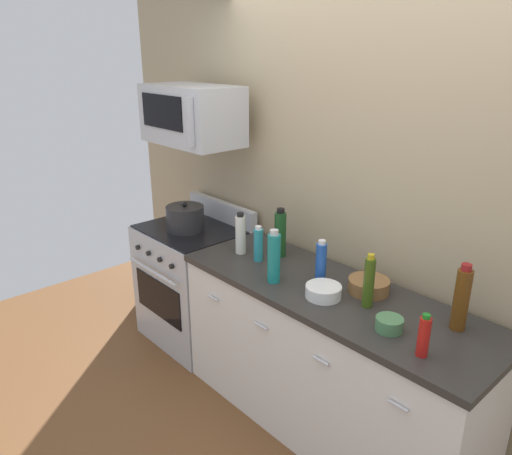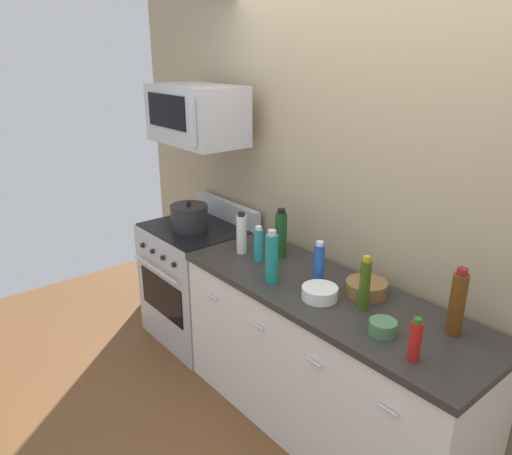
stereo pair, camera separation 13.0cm
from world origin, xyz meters
The scene contains 17 objects.
ground_plane centered at (0.00, 0.00, 0.00)m, with size 6.01×6.01×0.00m, color brown.
back_wall centered at (0.00, 0.41, 1.35)m, with size 5.01×0.10×2.70m, color tan.
counter_unit centered at (0.00, 0.00, 0.46)m, with size 1.92×0.66×0.92m.
range_oven centered at (-1.33, 0.00, 0.47)m, with size 0.76×0.69×1.07m.
microwave centered at (-1.33, 0.05, 1.75)m, with size 0.74×0.44×0.40m.
bottle_wine_green centered at (-0.53, 0.13, 1.07)m, with size 0.08×0.08×0.32m.
bottle_dish_soap centered at (-0.57, -0.02, 1.03)m, with size 0.06×0.06×0.23m.
bottle_soda_blue centered at (-0.10, 0.03, 1.04)m, with size 0.06×0.06×0.26m.
bottle_wine_amber centered at (0.66, 0.14, 1.08)m, with size 0.07×0.07×0.34m.
bottle_vinegar_white centered at (-0.74, -0.03, 1.05)m, with size 0.07×0.07×0.28m.
bottle_hot_sauce_red centered at (0.67, -0.18, 1.02)m, with size 0.05×0.05×0.20m.
bottle_olive_oil centered at (0.25, 0.00, 1.06)m, with size 0.06×0.06×0.29m.
bottle_sparkling_teal centered at (-0.29, -0.16, 1.07)m, with size 0.07×0.07×0.32m.
bowl_wooden_salad centered at (0.16, 0.14, 0.96)m, with size 0.23×0.23×0.08m.
bowl_green_glaze centered at (0.45, -0.11, 0.95)m, with size 0.13×0.13×0.07m.
bowl_white_ceramic centered at (0.03, -0.09, 0.96)m, with size 0.20×0.20×0.07m.
stockpot centered at (-1.33, -0.05, 1.01)m, with size 0.28×0.28×0.22m.
Camera 1 is at (1.53, -1.95, 2.19)m, focal length 34.39 mm.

